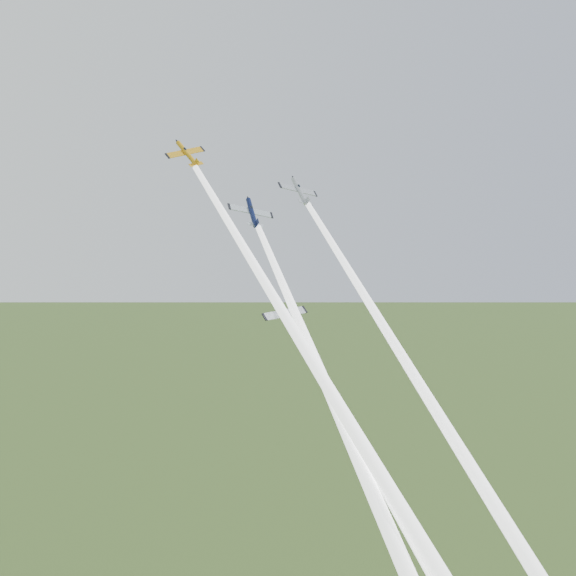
{
  "coord_description": "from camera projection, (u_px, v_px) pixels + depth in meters",
  "views": [
    {
      "loc": [
        -53.88,
        -100.84,
        100.88
      ],
      "look_at": [
        0.0,
        -6.0,
        92.0
      ],
      "focal_mm": 45.0,
      "sensor_mm": 36.0,
      "label": 1
    }
  ],
  "objects": [
    {
      "name": "plane_yellow",
      "position": [
        187.0,
        154.0,
        114.38
      ],
      "size": [
        8.97,
        6.87,
        7.31
      ],
      "primitive_type": null,
      "rotation": [
        0.79,
        -0.23,
        0.21
      ],
      "color": "orange"
    },
    {
      "name": "smoke_trail_yellow",
      "position": [
        309.0,
        356.0,
        95.53
      ],
      "size": [
        13.27,
        53.14,
        54.51
      ],
      "primitive_type": null,
      "rotation": [
        -0.78,
        0.0,
        0.21
      ],
      "color": "white"
    },
    {
      "name": "plane_navy",
      "position": [
        252.0,
        213.0,
        114.13
      ],
      "size": [
        9.02,
        6.58,
        7.72
      ],
      "primitive_type": null,
      "rotation": [
        0.79,
        0.17,
        -0.03
      ],
      "color": "#0C1438"
    },
    {
      "name": "smoke_trail_navy",
      "position": [
        331.0,
        395.0,
        94.91
      ],
      "size": [
        3.41,
        45.3,
        45.8
      ],
      "primitive_type": null,
      "rotation": [
        -0.78,
        0.0,
        -0.03
      ],
      "color": "white"
    },
    {
      "name": "plane_silver_right",
      "position": [
        300.0,
        191.0,
        121.91
      ],
      "size": [
        8.33,
        7.48,
        7.74
      ],
      "primitive_type": null,
      "rotation": [
        0.79,
        0.16,
        0.12
      ],
      "color": "#A4AAB2"
    },
    {
      "name": "smoke_trail_silver_right",
      "position": [
        417.0,
        381.0,
        102.1
      ],
      "size": [
        8.43,
        52.05,
        52.8
      ],
      "primitive_type": null,
      "rotation": [
        -0.78,
        0.0,
        0.12
      ],
      "color": "white"
    },
    {
      "name": "plane_silver_low",
      "position": [
        287.0,
        315.0,
        103.9
      ],
      "size": [
        8.94,
        7.31,
        6.9
      ],
      "primitive_type": null,
      "rotation": [
        0.79,
        -0.08,
        0.15
      ],
      "color": "silver"
    },
    {
      "name": "smoke_trail_silver_low",
      "position": [
        414.0,
        540.0,
        86.72
      ],
      "size": [
        9.16,
        45.97,
        46.73
      ],
      "primitive_type": null,
      "rotation": [
        -0.78,
        0.0,
        0.15
      ],
      "color": "white"
    }
  ]
}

